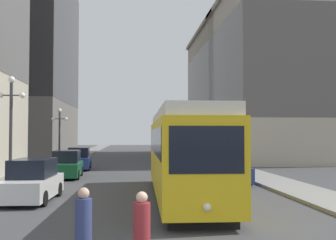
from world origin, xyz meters
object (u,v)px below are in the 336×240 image
object	(u,v)px
transit_bus	(194,144)
parked_car_left_near	(79,159)
pedestrian_crossing_near	(142,233)
parked_car_left_mid	(67,165)
lamp_post_left_far	(60,128)
pedestrian_crossing_far	(83,229)
parked_car_right_far	(230,169)
streetcar	(183,152)
lamp_post_left_near	(11,115)
parked_car_left_far	(32,182)

from	to	relation	value
transit_bus	parked_car_left_near	bearing A→B (deg)	-155.99
transit_bus	pedestrian_crossing_near	distance (m)	29.24
parked_car_left_mid	lamp_post_left_far	size ratio (longest dim) A/B	0.87
parked_car_left_near	pedestrian_crossing_far	world-z (taller)	parked_car_left_near
parked_car_right_far	pedestrian_crossing_near	world-z (taller)	parked_car_right_far
transit_bus	parked_car_left_near	distance (m)	11.24
parked_car_left_near	parked_car_left_mid	bearing A→B (deg)	-93.25
streetcar	transit_bus	size ratio (longest dim) A/B	1.18
parked_car_left_near	pedestrian_crossing_near	distance (m)	24.68
pedestrian_crossing_far	lamp_post_left_far	xyz separation A→B (m)	(-5.11, 25.57, 2.66)
parked_car_left_mid	pedestrian_crossing_far	world-z (taller)	parked_car_left_mid
parked_car_right_far	lamp_post_left_near	bearing A→B (deg)	11.95
parked_car_left_far	pedestrian_crossing_far	world-z (taller)	parked_car_left_far
parked_car_left_near	parked_car_right_far	world-z (taller)	same
parked_car_right_far	lamp_post_left_near	xyz separation A→B (m)	(-12.03, -2.19, 3.06)
parked_car_right_far	pedestrian_crossing_near	distance (m)	15.51
streetcar	pedestrian_crossing_near	size ratio (longest dim) A/B	7.90
parked_car_right_far	lamp_post_left_far	size ratio (longest dim) A/B	0.90
parked_car_right_far	parked_car_left_mid	bearing A→B (deg)	-18.35
lamp_post_left_far	parked_car_right_far	bearing A→B (deg)	-43.82
parked_car_right_far	pedestrian_crossing_far	xyz separation A→B (m)	(-6.92, -14.03, -0.05)
transit_bus	lamp_post_left_far	size ratio (longest dim) A/B	2.23
parked_car_left_far	lamp_post_left_far	size ratio (longest dim) A/B	0.86
pedestrian_crossing_near	lamp_post_left_near	xyz separation A→B (m)	(-6.40, 12.27, 3.13)
parked_car_left_mid	parked_car_right_far	distance (m)	10.78
transit_bus	lamp_post_left_far	distance (m)	12.57
streetcar	parked_car_right_far	bearing A→B (deg)	58.04
parked_car_left_near	parked_car_left_mid	size ratio (longest dim) A/B	1.01
lamp_post_left_near	transit_bus	bearing A→B (deg)	53.29
pedestrian_crossing_near	lamp_post_left_near	bearing A→B (deg)	-36.10
streetcar	lamp_post_left_far	distance (m)	18.93
streetcar	parked_car_right_far	size ratio (longest dim) A/B	2.94
pedestrian_crossing_near	parked_car_right_far	bearing A→B (deg)	-84.93
streetcar	parked_car_left_mid	xyz separation A→B (m)	(-6.63, 8.99, -1.26)
transit_bus	lamp_post_left_far	world-z (taller)	lamp_post_left_far
parked_car_left_mid	transit_bus	bearing A→B (deg)	43.29
pedestrian_crossing_far	lamp_post_left_far	distance (m)	26.21
parked_car_left_far	lamp_post_left_far	distance (m)	17.26
lamp_post_left_far	lamp_post_left_near	bearing A→B (deg)	-90.00
pedestrian_crossing_near	lamp_post_left_far	size ratio (longest dim) A/B	0.33
parked_car_left_near	parked_car_left_mid	distance (m)	6.12
parked_car_right_far	lamp_post_left_far	xyz separation A→B (m)	(-12.03, 11.55, 2.62)
parked_car_right_far	pedestrian_crossing_far	world-z (taller)	parked_car_right_far
parked_car_left_near	pedestrian_crossing_far	xyz separation A→B (m)	(3.21, -23.83, -0.05)
parked_car_left_near	parked_car_right_far	xyz separation A→B (m)	(10.13, -9.81, 0.00)
lamp_post_left_near	lamp_post_left_far	distance (m)	13.74
parked_car_left_far	parked_car_left_mid	bearing A→B (deg)	92.50
parked_car_left_mid	lamp_post_left_far	bearing A→B (deg)	101.35
parked_car_left_mid	pedestrian_crossing_near	world-z (taller)	parked_car_left_mid
parked_car_right_far	parked_car_left_far	world-z (taller)	same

